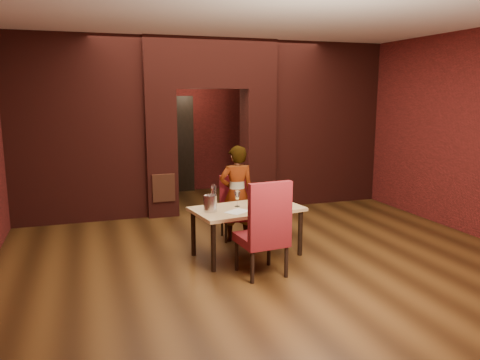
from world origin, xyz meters
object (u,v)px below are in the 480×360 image
Objects in this scene: wine_glass_b at (254,200)px; wine_glass_c at (260,200)px; dining_table at (247,232)px; potted_plant at (281,222)px; wine_bucket at (210,203)px; water_bottle at (214,196)px; chair_far at (236,208)px; chair_near at (261,227)px; wine_glass_a at (237,199)px; person_seated at (237,194)px.

wine_glass_b reaches higher than wine_glass_c.
dining_table is 6.92× the size of wine_glass_b.
wine_glass_c reaches higher than potted_plant.
wine_bucket is 0.67× the size of water_bottle.
chair_near reaches higher than chair_far.
chair_near is at bearing -86.17° from wine_glass_a.
wine_bucket is (-0.71, -0.02, 0.01)m from wine_glass_c.
chair_near is (-0.06, -0.69, 0.26)m from dining_table.
wine_glass_a is at bearing 152.61° from wine_glass_b.
person_seated reaches higher than wine_bucket.
water_bottle is at bearing 164.16° from wine_glass_b.
chair_near is at bearing 89.14° from person_seated.
potted_plant is at bearing 30.11° from wine_bucket.
person_seated is 6.65× the size of wine_glass_a.
wine_glass_c is (0.09, -0.81, 0.30)m from chair_far.
potted_plant is at bearing 32.42° from dining_table.
dining_table is at bearing -100.29° from chair_near.
dining_table is at bearing -17.28° from water_bottle.
person_seated reaches higher than wine_glass_c.
chair_near reaches higher than wine_glass_b.
wine_bucket is (-0.42, -0.15, -0.00)m from wine_glass_a.
person_seated is at bearing -89.98° from chair_far.
chair_far is at bearing -101.35° from chair_near.
chair_far is 0.78m from wine_glass_a.
dining_table is 1.51× the size of chair_far.
person_seated is at bearing 91.01° from wine_glass_b.
chair_near is at bearing -121.98° from potted_plant.
person_seated is 6.93× the size of wine_glass_b.
wine_glass_b is 1.21m from potted_plant.
potted_plant is (0.76, 0.04, -0.53)m from person_seated.
wine_glass_c is at bearing -130.32° from potted_plant.
wine_glass_c is at bearing -23.17° from wine_glass_a.
chair_near is at bearing -88.43° from chair_far.
water_bottle is (-0.51, -0.56, 0.12)m from person_seated.
chair_far is 0.80m from potted_plant.
person_seated is 0.71m from wine_glass_b.
dining_table is 0.48m from wine_glass_c.
chair_far is at bearing 50.85° from water_bottle.
wine_glass_a is 1.29m from potted_plant.
water_bottle is at bearing -121.88° from chair_far.
water_bottle is at bearing 172.23° from wine_glass_a.
wine_glass_c is at bearing -115.59° from chair_near.
chair_far reaches higher than wine_glass_b.
chair_far reaches higher than wine_glass_c.
wine_glass_b is 0.97× the size of wine_bucket.
person_seated is at bearing 50.88° from wine_bucket.
person_seated reaches higher than wine_glass_a.
wine_glass_a reaches higher than wine_bucket.
wine_glass_b is 0.51× the size of potted_plant.
water_bottle is at bearing 52.48° from person_seated.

